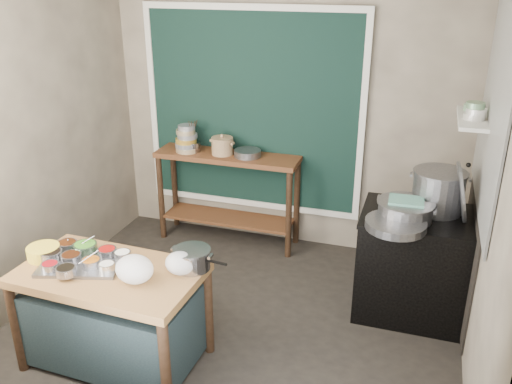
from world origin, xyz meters
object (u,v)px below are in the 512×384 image
(saucepan, at_px, (192,259))
(yellow_basin, at_px, (44,252))
(condiment_tray, at_px, (82,263))
(prep_table, at_px, (114,317))
(utensil_cup, at_px, (193,147))
(back_counter, at_px, (228,198))
(steamer, at_px, (405,210))
(ceramic_crock, at_px, (222,147))
(stove_block, at_px, (416,266))
(stock_pot, at_px, (438,191))

(saucepan, bearing_deg, yellow_basin, -164.00)
(condiment_tray, height_order, saucepan, saucepan)
(prep_table, distance_m, utensil_cup, 2.12)
(back_counter, height_order, steamer, steamer)
(back_counter, relative_size, yellow_basin, 6.33)
(back_counter, bearing_deg, yellow_basin, -107.50)
(condiment_tray, relative_size, saucepan, 2.06)
(condiment_tray, bearing_deg, ceramic_crock, 82.15)
(steamer, bearing_deg, utensil_cup, 158.93)
(yellow_basin, bearing_deg, stove_block, 26.85)
(saucepan, xyz_separation_m, stock_pot, (1.57, 1.21, 0.22))
(back_counter, distance_m, yellow_basin, 2.14)
(prep_table, height_order, saucepan, saucepan)
(back_counter, height_order, utensil_cup, utensil_cup)
(ceramic_crock, height_order, stock_pot, stock_pot)
(back_counter, xyz_separation_m, stock_pot, (2.00, -0.61, 0.57))
(saucepan, bearing_deg, utensil_cup, 119.43)
(yellow_basin, xyz_separation_m, saucepan, (1.07, 0.19, 0.03))
(steamer, bearing_deg, yellow_basin, -154.10)
(back_counter, bearing_deg, prep_table, -92.82)
(condiment_tray, bearing_deg, prep_table, -4.29)
(stove_block, height_order, yellow_basin, stove_block)
(utensil_cup, bearing_deg, condiment_tray, -88.91)
(stock_pot, bearing_deg, saucepan, -142.29)
(yellow_basin, distance_m, utensil_cup, 2.02)
(stove_block, xyz_separation_m, stock_pot, (0.10, 0.12, 0.62))
(yellow_basin, relative_size, stock_pot, 0.54)
(utensil_cup, bearing_deg, yellow_basin, -97.92)
(stove_block, distance_m, yellow_basin, 2.87)
(condiment_tray, bearing_deg, stove_block, 30.03)
(yellow_basin, height_order, stock_pot, stock_pot)
(ceramic_crock, distance_m, steamer, 2.00)
(saucepan, bearing_deg, condiment_tray, -159.82)
(prep_table, distance_m, back_counter, 2.03)
(condiment_tray, height_order, steamer, steamer)
(saucepan, height_order, steamer, steamer)
(stove_block, distance_m, stock_pot, 0.64)
(back_counter, relative_size, saucepan, 5.45)
(steamer, bearing_deg, saucepan, -143.99)
(utensil_cup, relative_size, steamer, 0.37)
(steamer, bearing_deg, stove_block, 41.83)
(utensil_cup, bearing_deg, ceramic_crock, 1.37)
(yellow_basin, bearing_deg, back_counter, 72.50)
(condiment_tray, height_order, yellow_basin, yellow_basin)
(prep_table, distance_m, stove_block, 2.39)
(back_counter, relative_size, utensil_cup, 8.79)
(stove_block, bearing_deg, steamer, -138.17)
(stove_block, distance_m, steamer, 0.55)
(yellow_basin, bearing_deg, condiment_tray, -0.03)
(yellow_basin, height_order, steamer, steamer)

